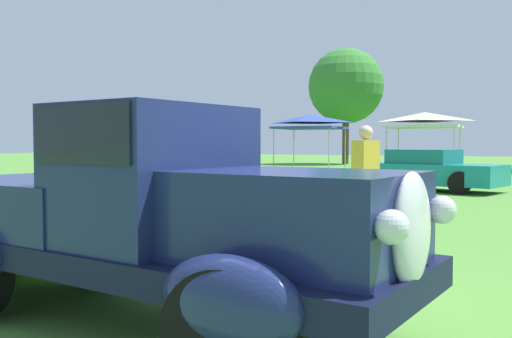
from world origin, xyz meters
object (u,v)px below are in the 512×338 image
object	(u,v)px
show_car_cream	(127,166)
spectator_between_cars	(365,176)
feature_pickup_truck	(148,215)
show_car_teal	(427,170)
canopy_tent_center_field	(425,119)
canopy_tent_left_field	(310,121)

from	to	relation	value
show_car_cream	spectator_between_cars	distance (m)	13.02
feature_pickup_truck	show_car_teal	bearing A→B (deg)	89.07
show_car_teal	spectator_between_cars	bearing A→B (deg)	-88.32
show_car_cream	show_car_teal	distance (m)	10.25
feature_pickup_truck	spectator_between_cars	world-z (taller)	feature_pickup_truck
feature_pickup_truck	show_car_teal	world-z (taller)	feature_pickup_truck
show_car_cream	show_car_teal	size ratio (longest dim) A/B	0.89
canopy_tent_center_field	feature_pickup_truck	bearing A→B (deg)	-87.56
feature_pickup_truck	show_car_cream	bearing A→B (deg)	127.86
show_car_teal	canopy_tent_center_field	world-z (taller)	canopy_tent_center_field
show_car_teal	spectator_between_cars	world-z (taller)	spectator_between_cars
show_car_cream	spectator_between_cars	world-z (taller)	spectator_between_cars
show_car_teal	spectator_between_cars	xyz separation A→B (m)	(0.26, -8.84, 0.31)
show_car_cream	canopy_tent_left_field	distance (m)	9.32
canopy_tent_center_field	spectator_between_cars	bearing A→B (deg)	-85.10
show_car_teal	canopy_tent_left_field	xyz separation A→B (m)	(-6.14, 7.11, 1.82)
spectator_between_cars	canopy_tent_left_field	world-z (taller)	canopy_tent_left_field
spectator_between_cars	show_car_teal	bearing A→B (deg)	91.68
show_car_cream	canopy_tent_left_field	xyz separation A→B (m)	(4.05, 8.19, 1.82)
feature_pickup_truck	show_car_teal	size ratio (longest dim) A/B	1.01
canopy_tent_left_field	feature_pickup_truck	bearing A→B (deg)	-74.28
show_car_teal	spectator_between_cars	size ratio (longest dim) A/B	2.66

